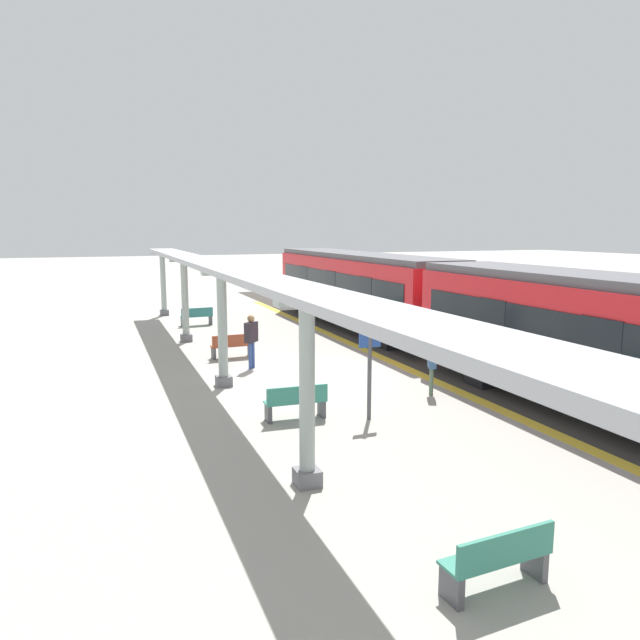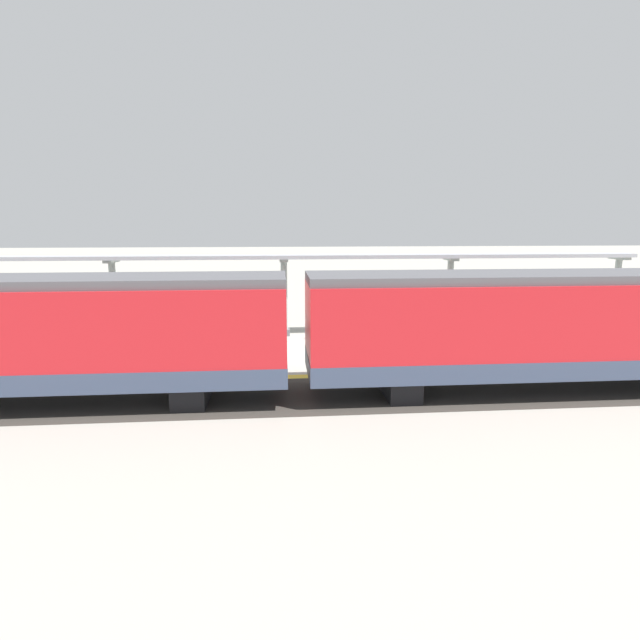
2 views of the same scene
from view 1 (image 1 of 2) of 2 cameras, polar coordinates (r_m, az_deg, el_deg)
The scene contains 16 objects.
ground_plane at distance 18.37m, azimuth -0.52°, elevation -5.46°, with size 176.00×176.00×0.00m, color #9F9C92.
tactile_edge_strip at distance 19.68m, azimuth 8.17°, elevation -4.57°, with size 0.40×38.07×0.01m, color gold.
trackbed at distance 20.60m, azimuth 12.55°, elevation -4.09°, with size 3.20×50.07×0.01m, color #38332D.
train_near_carriage at distance 26.90m, azimuth 3.64°, elevation 3.06°, with size 2.65×14.56×3.48m.
canopy_pillar_nearest at distance 32.02m, azimuth -15.08°, elevation 3.49°, with size 1.10×0.44×3.38m.
canopy_pillar_second at distance 24.26m, azimuth -13.07°, elevation 1.93°, with size 1.10×0.44×3.38m.
canopy_pillar_third at distance 17.05m, azimuth -9.52°, elevation -0.81°, with size 1.10×0.44×3.38m.
canopy_pillar_fourth at distance 10.27m, azimuth -1.28°, elevation -7.11°, with size 1.10×0.44×3.38m.
canopy_beam at distance 17.15m, azimuth -9.88°, elevation 5.10°, with size 1.20×30.68×0.16m, color #A8AAB2.
bench_near_end at distance 8.22m, azimuth 17.13°, elevation -21.46°, with size 1.52×0.53×0.86m.
bench_mid_platform at distance 14.14m, azimuth -2.35°, elevation -8.01°, with size 1.52×0.51×0.86m.
bench_far_end at distance 20.98m, azimuth -8.56°, elevation -2.51°, with size 1.51×0.48×0.86m.
bench_extra_slot at distance 28.37m, azimuth -11.96°, elevation 0.35°, with size 1.52×0.51×0.86m.
platform_info_sign at distance 13.99m, azimuth 4.87°, elevation -4.45°, with size 0.56×0.10×2.20m.
passenger_waiting_near_edge at distance 16.37m, azimuth 10.89°, elevation -3.88°, with size 0.38×0.49×1.56m.
passenger_by_the_benches at distance 19.20m, azimuth -6.75°, elevation -1.48°, with size 0.53×0.53×1.79m.
Camera 1 is at (6.27, 16.66, 4.54)m, focal length 32.72 mm.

